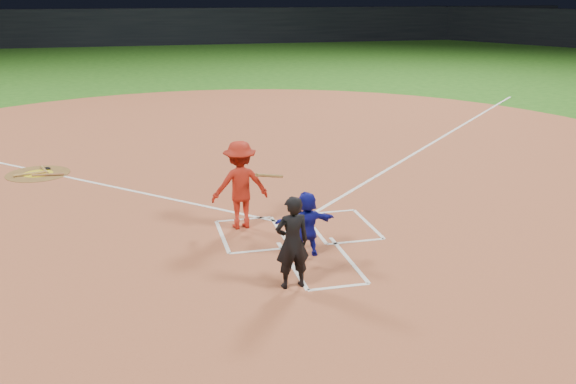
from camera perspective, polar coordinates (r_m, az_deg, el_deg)
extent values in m
plane|color=#235B16|center=(13.56, 0.83, -3.44)|extent=(120.00, 120.00, 0.00)
cylinder|color=#984E31|center=(19.15, -3.73, 2.87)|extent=(28.00, 28.00, 0.01)
cube|color=black|center=(60.41, -11.14, 14.22)|extent=(80.00, 1.20, 3.20)
cylinder|color=silver|center=(13.55, 0.83, -3.36)|extent=(0.60, 0.60, 0.02)
cylinder|color=brown|center=(18.92, -21.35, 1.52)|extent=(1.70, 1.70, 0.01)
cylinder|color=gold|center=(18.92, -21.35, 1.54)|extent=(0.80, 0.80, 0.00)
cylinder|color=olive|center=(19.13, -20.83, 1.87)|extent=(0.31, 0.82, 0.06)
cylinder|color=#A77C3D|center=(18.84, -21.99, 1.50)|extent=(0.83, 0.29, 0.06)
cylinder|color=#905A35|center=(18.58, -20.55, 1.46)|extent=(0.84, 0.12, 0.06)
torus|color=black|center=(19.27, -20.63, 1.98)|extent=(0.19, 0.19, 0.05)
imported|color=#121696|center=(12.09, 1.66, -2.86)|extent=(1.20, 0.46, 1.27)
imported|color=black|center=(10.75, 0.38, -4.50)|extent=(0.62, 0.44, 1.62)
cube|color=white|center=(14.20, -3.94, -2.43)|extent=(1.22, 0.08, 0.01)
cube|color=white|center=(12.52, -2.47, -5.22)|extent=(1.22, 0.08, 0.01)
cube|color=white|center=(13.47, -0.70, -3.52)|extent=(0.08, 1.83, 0.01)
cube|color=white|center=(13.27, -5.85, -3.95)|extent=(0.08, 1.83, 0.01)
cube|color=white|center=(14.64, 3.63, -1.80)|extent=(1.22, 0.08, 0.01)
cube|color=white|center=(13.02, 6.04, -4.39)|extent=(1.22, 0.08, 0.01)
cube|color=white|center=(13.65, 2.33, -3.24)|extent=(0.08, 1.83, 0.01)
cube|color=white|center=(14.02, 7.13, -2.79)|extent=(0.08, 1.83, 0.01)
cube|color=white|center=(11.91, 0.33, -6.46)|extent=(0.08, 2.20, 0.01)
cube|color=white|center=(12.20, 5.38, -5.93)|extent=(0.08, 2.20, 0.01)
cube|color=white|center=(11.09, 4.53, -8.41)|extent=(1.10, 0.08, 0.01)
cube|color=white|center=(22.67, 13.55, 4.77)|extent=(14.21, 14.21, 0.01)
cube|color=white|center=(20.56, -24.25, 2.39)|extent=(14.21, 14.21, 0.01)
imported|color=#A41F12|center=(13.47, -4.28, 0.63)|extent=(1.25, 0.78, 1.87)
cylinder|color=olive|center=(13.38, -1.66, 1.46)|extent=(0.71, 0.56, 0.28)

